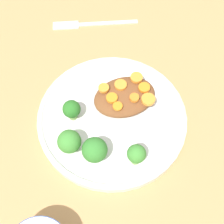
# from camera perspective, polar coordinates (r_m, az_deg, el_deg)

# --- Properties ---
(ground_plane) EXTENTS (4.00, 4.00, 0.00)m
(ground_plane) POSITION_cam_1_polar(r_m,az_deg,el_deg) (0.62, 0.00, -1.54)
(ground_plane) COLOR tan
(plate) EXTENTS (0.29, 0.29, 0.02)m
(plate) POSITION_cam_1_polar(r_m,az_deg,el_deg) (0.61, 0.00, -0.99)
(plate) COLOR silver
(plate) RESTS_ON ground_plane
(stew_mound) EXTENTS (0.12, 0.09, 0.03)m
(stew_mound) POSITION_cam_1_polar(r_m,az_deg,el_deg) (0.61, 2.30, 2.83)
(stew_mound) COLOR brown
(stew_mound) RESTS_ON plate
(broccoli_floret_0) EXTENTS (0.04, 0.04, 0.06)m
(broccoli_floret_0) POSITION_cam_1_polar(r_m,az_deg,el_deg) (0.54, -3.19, -6.98)
(broccoli_floret_0) COLOR #7FA85B
(broccoli_floret_0) RESTS_ON plate
(broccoli_floret_1) EXTENTS (0.03, 0.03, 0.05)m
(broccoli_floret_1) POSITION_cam_1_polar(r_m,az_deg,el_deg) (0.54, 4.48, -7.74)
(broccoli_floret_1) COLOR #7FA85B
(broccoli_floret_1) RESTS_ON plate
(broccoli_floret_2) EXTENTS (0.03, 0.03, 0.05)m
(broccoli_floret_2) POSITION_cam_1_polar(r_m,az_deg,el_deg) (0.58, -7.39, 0.43)
(broccoli_floret_2) COLOR #759E51
(broccoli_floret_2) RESTS_ON plate
(broccoli_floret_3) EXTENTS (0.04, 0.04, 0.05)m
(broccoli_floret_3) POSITION_cam_1_polar(r_m,az_deg,el_deg) (0.55, -7.80, -5.44)
(broccoli_floret_3) COLOR #759E51
(broccoli_floret_3) RESTS_ON plate
(carrot_slice_0) EXTENTS (0.03, 0.03, 0.01)m
(carrot_slice_0) POSITION_cam_1_polar(r_m,az_deg,el_deg) (0.59, 6.65, 2.30)
(carrot_slice_0) COLOR orange
(carrot_slice_0) RESTS_ON stew_mound
(carrot_slice_1) EXTENTS (0.02, 0.02, 0.01)m
(carrot_slice_1) POSITION_cam_1_polar(r_m,az_deg,el_deg) (0.60, -1.58, 4.36)
(carrot_slice_1) COLOR orange
(carrot_slice_1) RESTS_ON stew_mound
(carrot_slice_2) EXTENTS (0.02, 0.02, 0.01)m
(carrot_slice_2) POSITION_cam_1_polar(r_m,az_deg,el_deg) (0.59, 4.11, 2.61)
(carrot_slice_2) COLOR orange
(carrot_slice_2) RESTS_ON stew_mound
(carrot_slice_3) EXTENTS (0.02, 0.02, 0.01)m
(carrot_slice_3) POSITION_cam_1_polar(r_m,az_deg,el_deg) (0.60, 1.58, 4.97)
(carrot_slice_3) COLOR orange
(carrot_slice_3) RESTS_ON stew_mound
(carrot_slice_4) EXTENTS (0.02, 0.02, 0.00)m
(carrot_slice_4) POSITION_cam_1_polar(r_m,az_deg,el_deg) (0.58, 1.18, 0.74)
(carrot_slice_4) COLOR orange
(carrot_slice_4) RESTS_ON stew_mound
(carrot_slice_5) EXTENTS (0.02, 0.02, 0.01)m
(carrot_slice_5) POSITION_cam_1_polar(r_m,az_deg,el_deg) (0.60, 5.90, 4.45)
(carrot_slice_5) COLOR orange
(carrot_slice_5) RESTS_ON stew_mound
(carrot_slice_6) EXTENTS (0.02, 0.02, 0.01)m
(carrot_slice_6) POSITION_cam_1_polar(r_m,az_deg,el_deg) (0.59, -0.03, 2.57)
(carrot_slice_6) COLOR orange
(carrot_slice_6) RESTS_ON stew_mound
(carrot_slice_7) EXTENTS (0.02, 0.02, 0.01)m
(carrot_slice_7) POSITION_cam_1_polar(r_m,az_deg,el_deg) (0.62, 4.50, 6.28)
(carrot_slice_7) COLOR orange
(carrot_slice_7) RESTS_ON stew_mound
(fork) EXTENTS (0.20, 0.07, 0.01)m
(fork) POSITION_cam_1_polar(r_m,az_deg,el_deg) (0.78, -4.65, 15.77)
(fork) COLOR silver
(fork) RESTS_ON ground_plane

